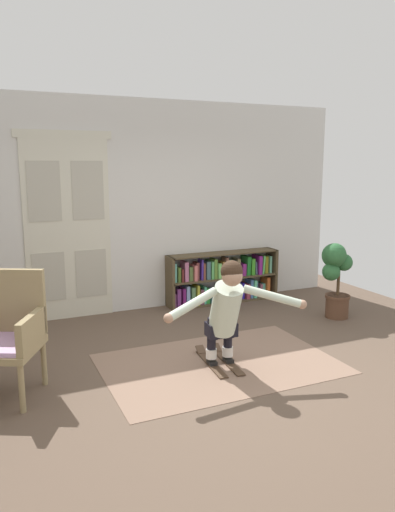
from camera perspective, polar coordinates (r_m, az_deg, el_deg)
ground_plane at (r=4.84m, az=3.90°, el=-14.07°), size 7.20×7.20×0.00m
back_wall at (r=6.82m, az=-6.26°, el=5.80°), size 6.00×0.10×2.90m
double_door at (r=6.54m, az=-14.98°, el=3.36°), size 1.22×0.05×2.45m
rug at (r=5.13m, az=2.59°, el=-12.50°), size 2.37×1.57×0.01m
bookshelf at (r=7.23m, az=2.93°, el=-2.75°), size 1.73×0.30×0.75m
wicker_chair at (r=4.63m, az=-21.68°, el=-8.22°), size 0.80×0.80×1.10m
potted_plant at (r=6.66m, az=15.93°, el=-1.66°), size 0.44×0.36×1.02m
skis_pair at (r=5.15m, az=2.48°, el=-12.18°), size 0.34×0.77×0.07m
person_skier at (r=4.76m, az=3.40°, el=-6.02°), size 1.42×0.67×1.07m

